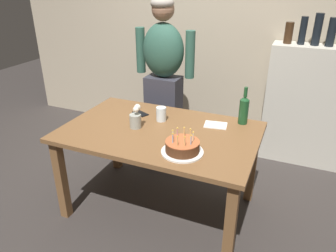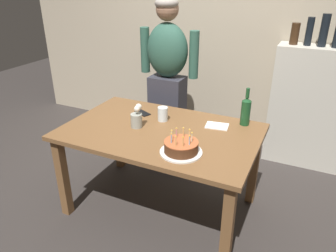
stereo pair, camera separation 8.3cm
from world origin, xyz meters
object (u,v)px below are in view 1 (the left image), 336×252
Objects in this scene: cell_phone at (140,113)px; flower_vase at (136,118)px; wine_bottle at (244,109)px; napkin_stack at (216,125)px; person_man_bearded at (164,81)px; water_glass_near at (161,114)px; birthday_cake at (182,147)px.

flower_vase reaches higher than cell_phone.
cell_phone is at bearing -169.81° from wine_bottle.
person_man_bearded is at bearing 142.59° from napkin_stack.
wine_bottle is at bearing 18.44° from water_glass_near.
person_man_bearded is at bearing 116.64° from cell_phone.
person_man_bearded reaches higher than flower_vase.
flower_vase is (-0.48, 0.23, 0.04)m from birthday_cake.
birthday_cake is at bearing -25.59° from flower_vase.
water_glass_near is 0.24m from flower_vase.
person_man_bearded is at bearing 98.28° from flower_vase.
cell_phone is at bearing 139.73° from birthday_cake.
birthday_cake is at bearing -100.31° from napkin_stack.
cell_phone is at bearing 92.25° from person_man_bearded.
wine_bottle is 0.26m from napkin_stack.
birthday_cake is 1.64× the size of napkin_stack.
birthday_cake is 0.52m from napkin_stack.
wine_bottle is at bearing 34.50° from napkin_stack.
cell_phone is 0.66m from napkin_stack.
napkin_stack is 0.64m from flower_vase.
wine_bottle reaches higher than napkin_stack.
birthday_cake is 0.70m from wine_bottle.
person_man_bearded is (-0.24, 0.60, 0.08)m from water_glass_near.
wine_bottle reaches higher than flower_vase.
person_man_bearded is (-0.59, 1.03, 0.09)m from birthday_cake.
wine_bottle is (0.63, 0.21, 0.06)m from water_glass_near.
napkin_stack is 0.91× the size of flower_vase.
wine_bottle reaches higher than water_glass_near.
cell_phone is at bearing 110.45° from flower_vase.
wine_bottle is 0.86m from flower_vase.
birthday_cake is at bearing 119.87° from person_man_bearded.
person_man_bearded reaches higher than wine_bottle.
cell_phone is 0.28m from flower_vase.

